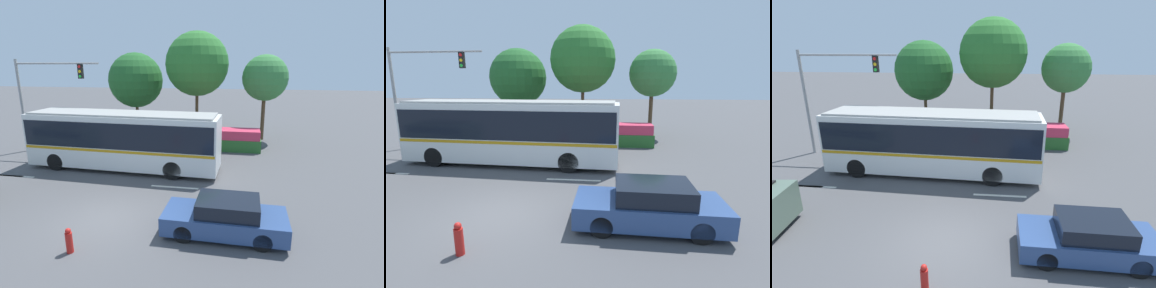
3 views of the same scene
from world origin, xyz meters
The scene contains 10 objects.
ground_plane centered at (0.00, 0.00, 0.00)m, with size 140.00×140.00×0.00m, color #4C4C4F.
city_bus centered at (-1.53, 5.73, 1.88)m, with size 11.19×2.96×3.31m.
sedan_foreground centered at (4.69, -0.26, 0.64)m, with size 4.36×1.85×1.36m.
traffic_light_pole centered at (-8.23, 8.08, 4.25)m, with size 5.93×0.24×6.29m.
flowering_hedge centered at (2.51, 10.82, 0.73)m, with size 8.09×1.58×1.49m.
street_tree_left centered at (-3.93, 14.72, 4.66)m, with size 4.62×4.62×6.98m.
street_tree_centre centered at (1.46, 14.23, 5.99)m, with size 5.07×5.07×8.54m.
street_tree_right centered at (6.84, 14.28, 4.93)m, with size 3.57×3.57×6.74m.
fire_hydrant centered at (-0.17, -2.18, 0.41)m, with size 0.22×0.22×0.86m.
lane_stripe_near centered at (1.99, 3.47, 0.01)m, with size 2.40×0.16×0.01m, color silver.
Camera 2 is at (3.37, -7.93, 4.15)m, focal length 25.68 mm.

